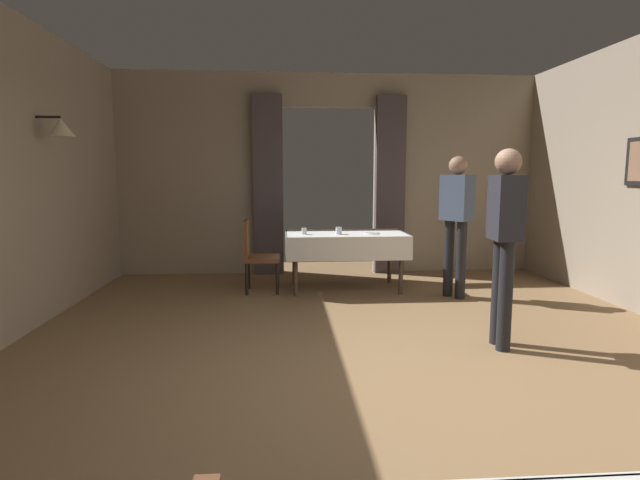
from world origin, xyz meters
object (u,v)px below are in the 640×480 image
(plate_mid_c, at_px, (372,233))
(person_diner_standing_aside, at_px, (505,231))
(person_waiter_by_doorway, at_px, (456,214))
(dining_table_mid, at_px, (345,240))
(glass_mid_a, at_px, (304,231))
(glass_mid_b, at_px, (339,231))
(chair_mid_left, at_px, (256,252))

(plate_mid_c, height_order, person_diner_standing_aside, person_diner_standing_aside)
(person_diner_standing_aside, bearing_deg, plate_mid_c, 109.11)
(person_waiter_by_doorway, bearing_deg, dining_table_mid, 157.60)
(glass_mid_a, height_order, person_waiter_by_doorway, person_waiter_by_doorway)
(glass_mid_b, distance_m, person_waiter_by_doorway, 1.45)
(chair_mid_left, bearing_deg, person_waiter_by_doorway, -10.73)
(glass_mid_a, relative_size, person_diner_standing_aside, 0.05)
(dining_table_mid, distance_m, chair_mid_left, 1.17)
(person_waiter_by_doorway, bearing_deg, chair_mid_left, 169.27)
(glass_mid_a, bearing_deg, glass_mid_b, -4.52)
(dining_table_mid, bearing_deg, person_diner_standing_aside, -64.92)
(glass_mid_a, distance_m, glass_mid_b, 0.44)
(plate_mid_c, bearing_deg, glass_mid_a, 179.43)
(chair_mid_left, bearing_deg, plate_mid_c, -2.64)
(dining_table_mid, height_order, chair_mid_left, chair_mid_left)
(chair_mid_left, xyz_separation_m, glass_mid_b, (1.06, -0.10, 0.28))
(glass_mid_a, distance_m, person_diner_standing_aside, 2.73)
(person_waiter_by_doorway, bearing_deg, plate_mid_c, 157.55)
(plate_mid_c, relative_size, person_diner_standing_aside, 0.11)
(glass_mid_a, height_order, glass_mid_b, glass_mid_b)
(dining_table_mid, height_order, plate_mid_c, plate_mid_c)
(plate_mid_c, bearing_deg, dining_table_mid, 157.72)
(chair_mid_left, distance_m, person_waiter_by_doorway, 2.54)
(plate_mid_c, xyz_separation_m, person_waiter_by_doorway, (0.96, -0.40, 0.27))
(chair_mid_left, bearing_deg, glass_mid_a, -5.55)
(glass_mid_b, relative_size, person_waiter_by_doorway, 0.05)
(glass_mid_a, distance_m, plate_mid_c, 0.87)
(glass_mid_b, height_order, plate_mid_c, glass_mid_b)
(chair_mid_left, bearing_deg, dining_table_mid, 3.20)
(person_waiter_by_doorway, bearing_deg, glass_mid_b, 165.11)
(chair_mid_left, bearing_deg, glass_mid_b, -5.12)
(dining_table_mid, relative_size, chair_mid_left, 1.68)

